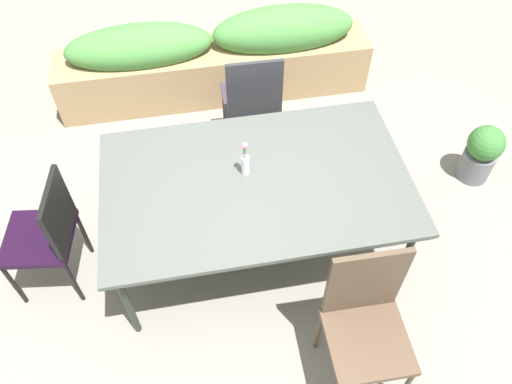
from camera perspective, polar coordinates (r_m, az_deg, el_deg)
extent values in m
plane|color=gray|center=(3.67, -1.11, -6.49)|extent=(12.00, 12.00, 0.00)
cube|color=#4C514C|center=(3.12, 0.00, 1.11)|extent=(1.90, 1.16, 0.03)
cube|color=#232823|center=(3.14, 0.00, 0.79)|extent=(1.86, 1.14, 0.02)
cylinder|color=#232823|center=(3.16, -14.19, -12.12)|extent=(0.04, 0.04, 0.69)
cylinder|color=#232823|center=(3.35, 16.32, -7.27)|extent=(0.04, 0.04, 0.69)
cylinder|color=#232823|center=(3.73, -14.52, 1.40)|extent=(0.04, 0.04, 0.69)
cylinder|color=#232823|center=(3.89, 11.27, 4.88)|extent=(0.04, 0.04, 0.69)
cube|color=black|center=(3.45, -23.22, -4.78)|extent=(0.47, 0.47, 0.04)
cube|color=black|center=(3.20, -21.28, -2.39)|extent=(0.08, 0.40, 0.45)
cylinder|color=black|center=(3.61, -25.50, -9.36)|extent=(0.03, 0.03, 0.45)
cylinder|color=black|center=(3.80, -24.19, -4.46)|extent=(0.03, 0.03, 0.45)
cylinder|color=black|center=(3.48, -19.74, -9.51)|extent=(0.03, 0.03, 0.45)
cylinder|color=black|center=(3.67, -18.74, -4.41)|extent=(0.03, 0.03, 0.45)
cube|color=brown|center=(2.90, 12.42, -16.02)|extent=(0.45, 0.45, 0.04)
cube|color=#4C3D2D|center=(2.74, 12.16, -9.89)|extent=(0.42, 0.04, 0.54)
cylinder|color=#4C3D2D|center=(3.24, 14.05, -13.83)|extent=(0.03, 0.03, 0.46)
cylinder|color=#4C3D2D|center=(3.15, 7.05, -15.18)|extent=(0.03, 0.03, 0.46)
cube|color=#392D3C|center=(4.00, -0.60, 10.31)|extent=(0.43, 0.43, 0.04)
cube|color=#2D2D33|center=(3.68, -0.15, 11.32)|extent=(0.41, 0.04, 0.49)
cylinder|color=#2D2D33|center=(4.29, -3.56, 9.16)|extent=(0.03, 0.03, 0.48)
cylinder|color=#2D2D33|center=(4.33, 1.59, 9.72)|extent=(0.03, 0.03, 0.48)
cylinder|color=#2D2D33|center=(4.01, -2.89, 5.53)|extent=(0.03, 0.03, 0.48)
cylinder|color=#2D2D33|center=(4.05, 2.56, 6.16)|extent=(0.03, 0.03, 0.48)
cylinder|color=silver|center=(3.10, -1.20, 3.03)|extent=(0.05, 0.05, 0.14)
cylinder|color=#2D662D|center=(3.02, -1.23, 4.26)|extent=(0.00, 0.01, 0.15)
sphere|color=pink|center=(2.97, -1.25, 5.23)|extent=(0.03, 0.03, 0.03)
cylinder|color=#2D662D|center=(3.02, -1.38, 4.20)|extent=(0.00, 0.01, 0.14)
sphere|color=pink|center=(2.97, -1.40, 5.10)|extent=(0.03, 0.03, 0.03)
cylinder|color=#2D662D|center=(3.02, -1.24, 4.34)|extent=(0.00, 0.01, 0.15)
sphere|color=pink|center=(2.97, -1.26, 5.30)|extent=(0.04, 0.04, 0.04)
cube|color=#9E7F56|center=(4.69, -4.64, 13.36)|extent=(2.73, 0.48, 0.47)
ellipsoid|color=#47843D|center=(4.50, -13.00, 15.61)|extent=(1.23, 0.43, 0.36)
ellipsoid|color=#47843D|center=(4.57, 3.10, 17.77)|extent=(1.23, 0.43, 0.40)
cylinder|color=slate|center=(4.36, 23.44, 2.86)|extent=(0.25, 0.25, 0.25)
sphere|color=#387233|center=(4.20, 24.44, 5.00)|extent=(0.27, 0.27, 0.27)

